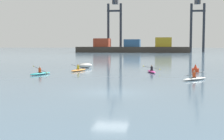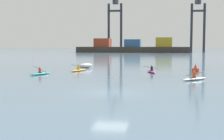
{
  "view_description": "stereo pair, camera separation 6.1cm",
  "coord_description": "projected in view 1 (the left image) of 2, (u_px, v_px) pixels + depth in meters",
  "views": [
    {
      "loc": [
        3.83,
        -21.82,
        3.39
      ],
      "look_at": [
        -2.06,
        12.63,
        0.6
      ],
      "focal_mm": 49.91,
      "sensor_mm": 36.0,
      "label": 1
    },
    {
      "loc": [
        3.89,
        -21.81,
        3.39
      ],
      "look_at": [
        -2.06,
        12.63,
        0.6
      ],
      "focal_mm": 49.91,
      "sensor_mm": 36.0,
      "label": 2
    }
  ],
  "objects": [
    {
      "name": "gantry_crane_west",
      "position": [
        114.0,
        19.0,
        155.26
      ],
      "size": [
        7.52,
        17.64,
        31.51
      ],
      "color": "#232833",
      "rests_on": "ground"
    },
    {
      "name": "ground_plane",
      "position": [
        111.0,
        92.0,
        22.35
      ],
      "size": [
        800.0,
        800.0,
        0.0
      ],
      "primitive_type": "plane",
      "color": "slate"
    },
    {
      "name": "channel_buoy",
      "position": [
        195.0,
        69.0,
        39.53
      ],
      "size": [
        0.9,
        0.9,
        1.0
      ],
      "color": "red",
      "rests_on": "ground"
    },
    {
      "name": "container_barge",
      "position": [
        133.0,
        47.0,
        146.84
      ],
      "size": [
        52.77,
        9.69,
        6.97
      ],
      "color": "#38332D",
      "rests_on": "ground"
    },
    {
      "name": "capsized_dinghy",
      "position": [
        85.0,
        66.0,
        46.46
      ],
      "size": [
        2.35,
        2.78,
        0.76
      ],
      "color": "beige",
      "rests_on": "ground"
    },
    {
      "name": "kayak_orange",
      "position": [
        79.0,
        70.0,
        40.72
      ],
      "size": [
        2.17,
        3.43,
        0.95
      ],
      "color": "orange",
      "rests_on": "ground"
    },
    {
      "name": "kayak_white",
      "position": [
        195.0,
        78.0,
        30.22
      ],
      "size": [
        2.75,
        2.9,
        0.95
      ],
      "color": "silver",
      "rests_on": "ground"
    },
    {
      "name": "kayak_teal",
      "position": [
        40.0,
        73.0,
        35.8
      ],
      "size": [
        2.08,
        3.41,
        1.04
      ],
      "color": "teal",
      "rests_on": "ground"
    },
    {
      "name": "kayak_magenta",
      "position": [
        152.0,
        71.0,
        38.53
      ],
      "size": [
        2.18,
        3.44,
        0.95
      ],
      "color": "#C13384",
      "rests_on": "ground"
    },
    {
      "name": "gantry_crane_west_mid",
      "position": [
        198.0,
        19.0,
        151.98
      ],
      "size": [
        7.27,
        16.48,
        31.61
      ],
      "color": "#232833",
      "rests_on": "ground"
    }
  ]
}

